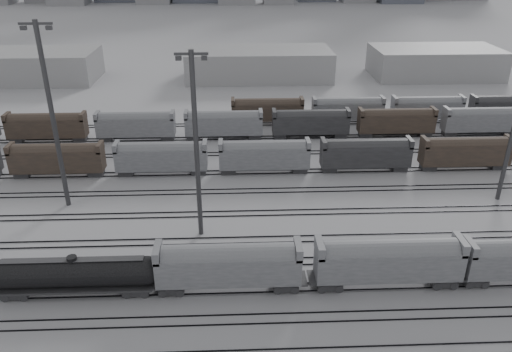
{
  "coord_description": "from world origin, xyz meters",
  "views": [
    {
      "loc": [
        3.43,
        -44.11,
        35.58
      ],
      "look_at": [
        6.2,
        22.1,
        4.0
      ],
      "focal_mm": 35.0,
      "sensor_mm": 36.0,
      "label": 1
    }
  ],
  "objects_px": {
    "hopper_car_b": "(389,259)",
    "light_mast_c": "(196,144)",
    "tank_car_b": "(75,273)",
    "hopper_car_a": "(228,264)"
  },
  "relations": [
    {
      "from": "hopper_car_b",
      "to": "light_mast_c",
      "type": "relative_size",
      "value": 0.67
    },
    {
      "from": "tank_car_b",
      "to": "hopper_car_a",
      "type": "xyz_separation_m",
      "value": [
        16.74,
        0.0,
        0.81
      ]
    },
    {
      "from": "tank_car_b",
      "to": "hopper_car_b",
      "type": "bearing_deg",
      "value": 0.0
    },
    {
      "from": "hopper_car_b",
      "to": "tank_car_b",
      "type": "bearing_deg",
      "value": -180.0
    },
    {
      "from": "hopper_car_a",
      "to": "tank_car_b",
      "type": "bearing_deg",
      "value": -180.0
    },
    {
      "from": "hopper_car_a",
      "to": "light_mast_c",
      "type": "distance_m",
      "value": 15.68
    },
    {
      "from": "hopper_car_a",
      "to": "light_mast_c",
      "type": "xyz_separation_m",
      "value": [
        -3.83,
        11.96,
        9.38
      ]
    },
    {
      "from": "light_mast_c",
      "to": "tank_car_b",
      "type": "bearing_deg",
      "value": -137.18
    },
    {
      "from": "hopper_car_b",
      "to": "light_mast_c",
      "type": "xyz_separation_m",
      "value": [
        -21.54,
        11.96,
        9.3
      ]
    },
    {
      "from": "hopper_car_a",
      "to": "hopper_car_b",
      "type": "distance_m",
      "value": 17.71
    }
  ]
}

